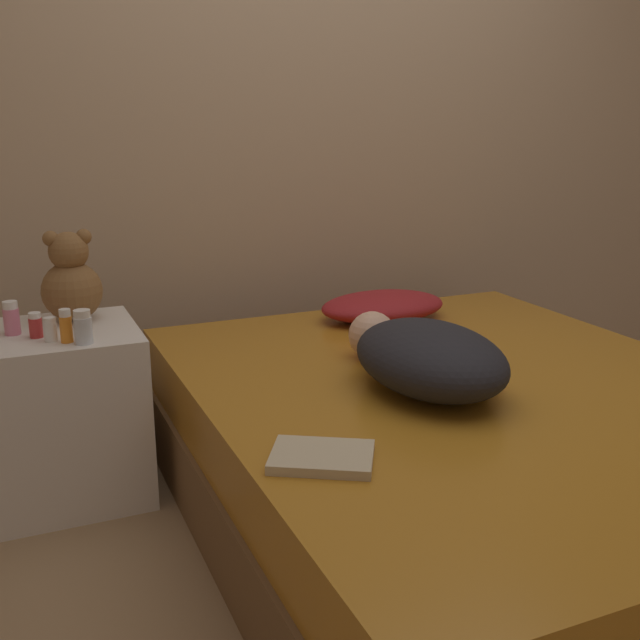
{
  "coord_description": "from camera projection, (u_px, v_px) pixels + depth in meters",
  "views": [
    {
      "loc": [
        -1.28,
        -1.78,
        1.25
      ],
      "look_at": [
        -0.4,
        0.26,
        0.65
      ],
      "focal_mm": 42.0,
      "sensor_mm": 36.0,
      "label": 1
    }
  ],
  "objects": [
    {
      "name": "bottle_clear",
      "position": [
        83.0,
        327.0,
        2.28
      ],
      "size": [
        0.05,
        0.05,
        0.11
      ],
      "color": "silver",
      "rests_on": "nightstand"
    },
    {
      "name": "ground_plane",
      "position": [
        466.0,
        520.0,
        2.4
      ],
      "size": [
        12.0,
        12.0,
        0.0
      ],
      "primitive_type": "plane",
      "color": "#937551"
    },
    {
      "name": "teddy_bear",
      "position": [
        71.0,
        281.0,
        2.52
      ],
      "size": [
        0.2,
        0.2,
        0.31
      ],
      "color": "brown",
      "rests_on": "nightstand"
    },
    {
      "name": "bottle_white",
      "position": [
        50.0,
        330.0,
        2.3
      ],
      "size": [
        0.04,
        0.04,
        0.08
      ],
      "color": "white",
      "rests_on": "nightstand"
    },
    {
      "name": "person_lying",
      "position": [
        425.0,
        356.0,
        2.22
      ],
      "size": [
        0.41,
        0.71,
        0.2
      ],
      "rotation": [
        0.0,
        0.0,
        0.03
      ],
      "color": "black",
      "rests_on": "bed"
    },
    {
      "name": "bottle_red",
      "position": [
        36.0,
        325.0,
        2.34
      ],
      "size": [
        0.04,
        0.04,
        0.08
      ],
      "color": "#B72D2D",
      "rests_on": "nightstand"
    },
    {
      "name": "book",
      "position": [
        322.0,
        457.0,
        1.76
      ],
      "size": [
        0.3,
        0.27,
        0.02
      ],
      "rotation": [
        0.0,
        0.0,
        -0.53
      ],
      "color": "#C6B793",
      "rests_on": "bed"
    },
    {
      "name": "pillow",
      "position": [
        383.0,
        306.0,
        2.98
      ],
      "size": [
        0.52,
        0.33,
        0.11
      ],
      "color": "maroon",
      "rests_on": "bed"
    },
    {
      "name": "bottle_orange",
      "position": [
        66.0,
        326.0,
        2.29
      ],
      "size": [
        0.04,
        0.04,
        0.1
      ],
      "color": "orange",
      "rests_on": "nightstand"
    },
    {
      "name": "nightstand",
      "position": [
        65.0,
        413.0,
        2.51
      ],
      "size": [
        0.5,
        0.49,
        0.58
      ],
      "color": "silver",
      "rests_on": "ground_plane"
    },
    {
      "name": "bed",
      "position": [
        469.0,
        454.0,
        2.34
      ],
      "size": [
        1.66,
        2.05,
        0.47
      ],
      "color": "brown",
      "rests_on": "ground_plane"
    },
    {
      "name": "bottle_pink",
      "position": [
        11.0,
        318.0,
        2.37
      ],
      "size": [
        0.05,
        0.05,
        0.11
      ],
      "color": "pink",
      "rests_on": "nightstand"
    },
    {
      "name": "wall_back",
      "position": [
        308.0,
        105.0,
        3.21
      ],
      "size": [
        8.0,
        0.06,
        2.6
      ],
      "color": "tan",
      "rests_on": "ground_plane"
    }
  ]
}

